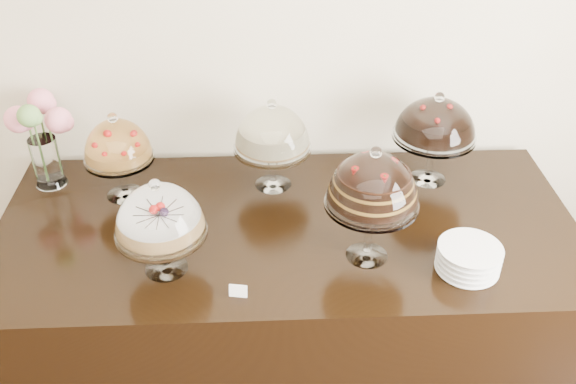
{
  "coord_description": "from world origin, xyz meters",
  "views": [
    {
      "loc": [
        0.23,
        0.52,
        2.38
      ],
      "look_at": [
        0.32,
        2.4,
        1.08
      ],
      "focal_mm": 40.0,
      "sensor_mm": 36.0,
      "label": 1
    }
  ],
  "objects_px": {
    "cake_stand_cheesecake": "(272,132)",
    "cake_stand_fruit_tart": "(117,145)",
    "display_counter": "(287,308)",
    "cake_stand_choco_layer": "(373,185)",
    "flower_vase": "(41,132)",
    "plate_stack": "(469,258)",
    "cake_stand_sugar_sponge": "(159,216)",
    "cake_stand_dark_choco": "(436,123)"
  },
  "relations": [
    {
      "from": "cake_stand_cheesecake",
      "to": "cake_stand_fruit_tart",
      "type": "xyz_separation_m",
      "value": [
        -0.6,
        -0.05,
        -0.01
      ]
    },
    {
      "from": "display_counter",
      "to": "cake_stand_fruit_tart",
      "type": "height_order",
      "value": "cake_stand_fruit_tart"
    },
    {
      "from": "cake_stand_choco_layer",
      "to": "flower_vase",
      "type": "xyz_separation_m",
      "value": [
        -1.24,
        0.54,
        -0.07
      ]
    },
    {
      "from": "flower_vase",
      "to": "display_counter",
      "type": "bearing_deg",
      "value": -19.24
    },
    {
      "from": "flower_vase",
      "to": "plate_stack",
      "type": "bearing_deg",
      "value": -21.6
    },
    {
      "from": "display_counter",
      "to": "cake_stand_sugar_sponge",
      "type": "xyz_separation_m",
      "value": [
        -0.43,
        -0.23,
        0.68
      ]
    },
    {
      "from": "display_counter",
      "to": "cake_stand_sugar_sponge",
      "type": "height_order",
      "value": "cake_stand_sugar_sponge"
    },
    {
      "from": "cake_stand_sugar_sponge",
      "to": "cake_stand_choco_layer",
      "type": "height_order",
      "value": "cake_stand_choco_layer"
    },
    {
      "from": "display_counter",
      "to": "cake_stand_sugar_sponge",
      "type": "bearing_deg",
      "value": -151.37
    },
    {
      "from": "cake_stand_choco_layer",
      "to": "cake_stand_cheesecake",
      "type": "xyz_separation_m",
      "value": [
        -0.32,
        0.47,
        -0.06
      ]
    },
    {
      "from": "cake_stand_sugar_sponge",
      "to": "cake_stand_cheesecake",
      "type": "xyz_separation_m",
      "value": [
        0.38,
        0.5,
        0.02
      ]
    },
    {
      "from": "cake_stand_sugar_sponge",
      "to": "display_counter",
      "type": "bearing_deg",
      "value": 28.63
    },
    {
      "from": "cake_stand_sugar_sponge",
      "to": "plate_stack",
      "type": "distance_m",
      "value": 1.06
    },
    {
      "from": "flower_vase",
      "to": "cake_stand_fruit_tart",
      "type": "bearing_deg",
      "value": -19.45
    },
    {
      "from": "cake_stand_sugar_sponge",
      "to": "cake_stand_fruit_tart",
      "type": "xyz_separation_m",
      "value": [
        -0.22,
        0.46,
        0.0
      ]
    },
    {
      "from": "cake_stand_fruit_tart",
      "to": "cake_stand_choco_layer",
      "type": "bearing_deg",
      "value": -24.67
    },
    {
      "from": "display_counter",
      "to": "cake_stand_fruit_tart",
      "type": "xyz_separation_m",
      "value": [
        -0.65,
        0.22,
        0.68
      ]
    },
    {
      "from": "flower_vase",
      "to": "plate_stack",
      "type": "xyz_separation_m",
      "value": [
        1.57,
        -0.62,
        -0.18
      ]
    },
    {
      "from": "cake_stand_dark_choco",
      "to": "flower_vase",
      "type": "bearing_deg",
      "value": 178.03
    },
    {
      "from": "cake_stand_sugar_sponge",
      "to": "cake_stand_dark_choco",
      "type": "bearing_deg",
      "value": 26.67
    },
    {
      "from": "cake_stand_sugar_sponge",
      "to": "cake_stand_dark_choco",
      "type": "relative_size",
      "value": 0.93
    },
    {
      "from": "cake_stand_fruit_tart",
      "to": "display_counter",
      "type": "bearing_deg",
      "value": -19.14
    },
    {
      "from": "cake_stand_dark_choco",
      "to": "plate_stack",
      "type": "bearing_deg",
      "value": -89.21
    },
    {
      "from": "plate_stack",
      "to": "cake_stand_cheesecake",
      "type": "bearing_deg",
      "value": 139.76
    },
    {
      "from": "cake_stand_cheesecake",
      "to": "flower_vase",
      "type": "xyz_separation_m",
      "value": [
        -0.92,
        0.07,
        -0.01
      ]
    },
    {
      "from": "cake_stand_sugar_sponge",
      "to": "cake_stand_fruit_tart",
      "type": "bearing_deg",
      "value": 115.14
    },
    {
      "from": "cake_stand_sugar_sponge",
      "to": "cake_stand_dark_choco",
      "type": "distance_m",
      "value": 1.15
    },
    {
      "from": "display_counter",
      "to": "cake_stand_fruit_tart",
      "type": "bearing_deg",
      "value": 160.86
    },
    {
      "from": "cake_stand_choco_layer",
      "to": "flower_vase",
      "type": "height_order",
      "value": "cake_stand_choco_layer"
    },
    {
      "from": "cake_stand_choco_layer",
      "to": "plate_stack",
      "type": "bearing_deg",
      "value": -14.71
    },
    {
      "from": "cake_stand_choco_layer",
      "to": "display_counter",
      "type": "bearing_deg",
      "value": 144.1
    },
    {
      "from": "flower_vase",
      "to": "cake_stand_choco_layer",
      "type": "bearing_deg",
      "value": -23.36
    },
    {
      "from": "display_counter",
      "to": "cake_stand_cheesecake",
      "type": "height_order",
      "value": "cake_stand_cheesecake"
    },
    {
      "from": "cake_stand_sugar_sponge",
      "to": "cake_stand_fruit_tart",
      "type": "height_order",
      "value": "same"
    },
    {
      "from": "cake_stand_choco_layer",
      "to": "cake_stand_cheesecake",
      "type": "height_order",
      "value": "cake_stand_choco_layer"
    },
    {
      "from": "cake_stand_sugar_sponge",
      "to": "flower_vase",
      "type": "xyz_separation_m",
      "value": [
        -0.53,
        0.57,
        0.0
      ]
    },
    {
      "from": "flower_vase",
      "to": "plate_stack",
      "type": "distance_m",
      "value": 1.7
    },
    {
      "from": "cake_stand_sugar_sponge",
      "to": "cake_stand_dark_choco",
      "type": "xyz_separation_m",
      "value": [
        1.03,
        0.52,
        0.04
      ]
    },
    {
      "from": "flower_vase",
      "to": "cake_stand_cheesecake",
      "type": "bearing_deg",
      "value": -4.19
    },
    {
      "from": "cake_stand_cheesecake",
      "to": "cake_stand_dark_choco",
      "type": "height_order",
      "value": "cake_stand_dark_choco"
    },
    {
      "from": "cake_stand_sugar_sponge",
      "to": "cake_stand_fruit_tart",
      "type": "relative_size",
      "value": 1.0
    },
    {
      "from": "cake_stand_choco_layer",
      "to": "plate_stack",
      "type": "relative_size",
      "value": 2.1
    }
  ]
}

